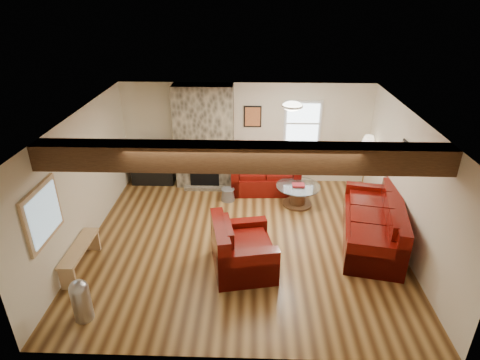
{
  "coord_description": "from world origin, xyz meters",
  "views": [
    {
      "loc": [
        0.14,
        -6.55,
        4.53
      ],
      "look_at": [
        -0.08,
        0.4,
        1.14
      ],
      "focal_mm": 30.0,
      "sensor_mm": 36.0,
      "label": 1
    }
  ],
  "objects_px": {
    "loveseat": "(265,173)",
    "tv_cabinet": "(154,173)",
    "sofa_three": "(372,220)",
    "floor_lamp": "(368,144)",
    "coffee_table": "(298,195)",
    "armchair_red": "(243,246)",
    "television": "(152,154)"
  },
  "relations": [
    {
      "from": "tv_cabinet",
      "to": "sofa_three",
      "type": "bearing_deg",
      "value": -26.81
    },
    {
      "from": "armchair_red",
      "to": "floor_lamp",
      "type": "bearing_deg",
      "value": -54.48
    },
    {
      "from": "coffee_table",
      "to": "television",
      "type": "distance_m",
      "value": 3.71
    },
    {
      "from": "loveseat",
      "to": "television",
      "type": "height_order",
      "value": "television"
    },
    {
      "from": "coffee_table",
      "to": "television",
      "type": "height_order",
      "value": "television"
    },
    {
      "from": "armchair_red",
      "to": "television",
      "type": "bearing_deg",
      "value": 23.8
    },
    {
      "from": "sofa_three",
      "to": "tv_cabinet",
      "type": "xyz_separation_m",
      "value": [
        -4.81,
        2.43,
        -0.2
      ]
    },
    {
      "from": "armchair_red",
      "to": "coffee_table",
      "type": "xyz_separation_m",
      "value": [
        1.18,
        2.31,
        -0.23
      ]
    },
    {
      "from": "television",
      "to": "floor_lamp",
      "type": "relative_size",
      "value": 0.59
    },
    {
      "from": "sofa_three",
      "to": "floor_lamp",
      "type": "relative_size",
      "value": 1.65
    },
    {
      "from": "loveseat",
      "to": "floor_lamp",
      "type": "height_order",
      "value": "floor_lamp"
    },
    {
      "from": "coffee_table",
      "to": "television",
      "type": "bearing_deg",
      "value": 163.55
    },
    {
      "from": "loveseat",
      "to": "television",
      "type": "bearing_deg",
      "value": 171.18
    },
    {
      "from": "sofa_three",
      "to": "floor_lamp",
      "type": "xyz_separation_m",
      "value": [
        0.32,
        2.03,
        0.78
      ]
    },
    {
      "from": "loveseat",
      "to": "coffee_table",
      "type": "bearing_deg",
      "value": -48.03
    },
    {
      "from": "loveseat",
      "to": "armchair_red",
      "type": "distance_m",
      "value": 3.09
    },
    {
      "from": "sofa_three",
      "to": "loveseat",
      "type": "distance_m",
      "value": 2.93
    },
    {
      "from": "tv_cabinet",
      "to": "floor_lamp",
      "type": "xyz_separation_m",
      "value": [
        5.13,
        -0.4,
        0.99
      ]
    },
    {
      "from": "tv_cabinet",
      "to": "television",
      "type": "xyz_separation_m",
      "value": [
        0.0,
        0.0,
        0.51
      ]
    },
    {
      "from": "tv_cabinet",
      "to": "floor_lamp",
      "type": "distance_m",
      "value": 5.24
    },
    {
      "from": "coffee_table",
      "to": "television",
      "type": "xyz_separation_m",
      "value": [
        -3.52,
        1.04,
        0.53
      ]
    },
    {
      "from": "armchair_red",
      "to": "television",
      "type": "relative_size",
      "value": 1.35
    },
    {
      "from": "armchair_red",
      "to": "tv_cabinet",
      "type": "xyz_separation_m",
      "value": [
        -2.35,
        3.35,
        -0.21
      ]
    },
    {
      "from": "television",
      "to": "coffee_table",
      "type": "bearing_deg",
      "value": -16.45
    },
    {
      "from": "coffee_table",
      "to": "floor_lamp",
      "type": "height_order",
      "value": "floor_lamp"
    },
    {
      "from": "armchair_red",
      "to": "sofa_three",
      "type": "bearing_deg",
      "value": -80.58
    },
    {
      "from": "tv_cabinet",
      "to": "coffee_table",
      "type": "bearing_deg",
      "value": -16.45
    },
    {
      "from": "coffee_table",
      "to": "tv_cabinet",
      "type": "height_order",
      "value": "tv_cabinet"
    },
    {
      "from": "armchair_red",
      "to": "coffee_table",
      "type": "distance_m",
      "value": 2.6
    },
    {
      "from": "sofa_three",
      "to": "loveseat",
      "type": "bearing_deg",
      "value": -125.27
    },
    {
      "from": "loveseat",
      "to": "tv_cabinet",
      "type": "height_order",
      "value": "loveseat"
    },
    {
      "from": "sofa_three",
      "to": "coffee_table",
      "type": "distance_m",
      "value": 1.9
    }
  ]
}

